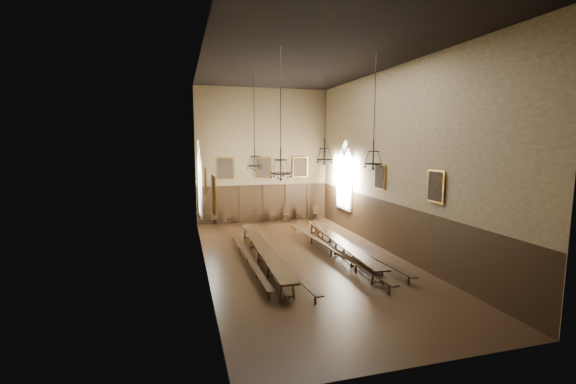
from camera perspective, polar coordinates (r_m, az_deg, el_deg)
name	(u,v)px	position (r m, az deg, el deg)	size (l,w,h in m)	color
floor	(304,259)	(18.31, 2.37, -9.94)	(9.00, 18.00, 0.02)	black
ceiling	(305,60)	(17.81, 2.53, 18.93)	(9.00, 18.00, 0.02)	black
wall_back	(263,156)	(26.20, -3.69, 5.37)	(9.00, 0.02, 9.00)	#887454
wall_front	(426,185)	(9.38, 19.75, 1.02)	(9.00, 0.02, 9.00)	#887454
wall_left	(203,165)	(16.66, -12.51, 3.96)	(0.02, 18.00, 9.00)	#887454
wall_right	(393,162)	(19.37, 15.28, 4.35)	(0.02, 18.00, 9.00)	#887454
wainscot_panelling	(304,233)	(17.97, 2.39, -6.11)	(9.00, 18.00, 2.50)	black
table_left	(263,254)	(17.78, -3.68, -9.18)	(0.86, 9.68, 0.75)	black
table_right	(340,247)	(19.09, 7.66, -8.13)	(1.04, 9.13, 0.71)	black
bench_left_outer	(247,257)	(17.81, -6.10, -9.56)	(0.39, 9.26, 0.42)	black
bench_left_inner	(274,257)	(17.62, -2.13, -9.62)	(1.00, 10.20, 0.46)	black
bench_right_inner	(331,251)	(18.67, 6.39, -8.64)	(1.00, 10.45, 0.47)	black
bench_right_outer	(352,248)	(19.36, 9.50, -8.18)	(0.93, 9.66, 0.43)	black
chair_0	(215,221)	(25.79, -10.81, -4.28)	(0.42, 0.42, 0.88)	black
chair_1	(229,220)	(25.83, -8.75, -4.18)	(0.43, 0.43, 0.92)	black
chair_3	(259,218)	(26.22, -4.31, -3.92)	(0.51, 0.51, 0.94)	black
chair_4	(273,218)	(26.36, -2.29, -3.88)	(0.41, 0.41, 0.88)	black
chair_5	(287,217)	(26.61, -0.20, -3.70)	(0.51, 0.51, 0.99)	black
chair_6	(299,217)	(26.83, 1.60, -3.67)	(0.49, 0.49, 0.90)	black
chair_7	(315,215)	(27.20, 4.09, -3.49)	(0.55, 0.55, 0.97)	black
chandelier_back_left	(255,158)	(19.15, -4.96, 4.97)	(0.76, 0.76, 4.87)	black
chandelier_back_right	(325,154)	(20.99, 5.45, 5.61)	(0.93, 0.93, 4.66)	black
chandelier_front_left	(281,165)	(14.89, -1.09, 4.04)	(0.82, 0.82, 4.90)	black
chandelier_front_right	(373,156)	(16.35, 12.53, 5.24)	(0.79, 0.79, 4.58)	black
portrait_back_0	(225,168)	(25.70, -9.30, 3.46)	(1.10, 0.12, 1.40)	#B3772A
portrait_back_1	(264,168)	(26.12, -3.62, 3.61)	(1.10, 0.12, 1.40)	#B3772A
portrait_back_2	(300,167)	(26.78, 1.85, 3.72)	(1.10, 0.12, 1.40)	#B3772A
portrait_left_0	(205,181)	(17.73, -12.19, 1.58)	(0.12, 1.00, 1.30)	#B3772A
portrait_left_1	(213,194)	(13.27, -11.00, -0.35)	(0.12, 1.00, 1.30)	#B3772A
portrait_right_0	(380,176)	(20.22, 13.43, 2.26)	(0.12, 1.00, 1.30)	#B3772A
portrait_right_1	(436,186)	(16.46, 21.03, 0.79)	(0.12, 1.00, 1.30)	#B3772A
window_right	(345,175)	(24.29, 8.37, 2.53)	(0.20, 2.20, 4.60)	white
window_left	(199,179)	(22.23, -13.01, 1.96)	(0.20, 2.20, 4.60)	white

